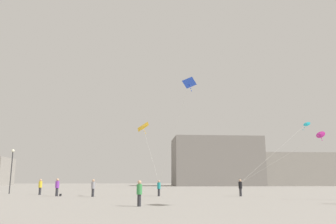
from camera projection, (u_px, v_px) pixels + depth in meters
The scene contains 14 objects.
person_in_purple at pixel (57, 186), 34.03m from camera, with size 0.38×0.38×1.76m.
person_in_yellow at pixel (40, 186), 37.00m from camera, with size 0.38×0.38×1.72m.
person_in_green at pixel (139, 192), 21.08m from camera, with size 0.35×0.35×1.59m.
person_in_grey at pixel (93, 187), 32.99m from camera, with size 0.37×0.37×1.68m.
person_in_teal at pixel (159, 187), 34.18m from camera, with size 0.34×0.34×1.58m.
person_in_black at pixel (240, 187), 33.98m from camera, with size 0.36×0.36×1.67m.
kite_cobalt_delta at pixel (188, 85), 30.07m from camera, with size 3.16×6.89×9.15m.
kite_amber_delta at pixel (143, 127), 34.94m from camera, with size 2.51×1.88×6.17m.
kite_cyan_diamond at pixel (305, 125), 37.04m from camera, with size 8.56×1.91×6.68m.
kite_magenta_diamond at pixel (319, 135), 32.81m from camera, with size 7.95×3.15×5.06m.
building_centre_hall at pixel (216, 162), 93.89m from camera, with size 23.93×15.04×13.07m.
building_right_hall at pixel (281, 169), 93.50m from camera, with size 27.26×10.72×8.86m.
lamppost_west at pixel (12, 164), 40.16m from camera, with size 0.36×0.36×5.23m.
handbag_beside_flyer at pixel (60, 195), 33.98m from camera, with size 0.32×0.14×0.24m, color black.
Camera 1 is at (-1.26, -7.89, 1.62)m, focal length 36.08 mm.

